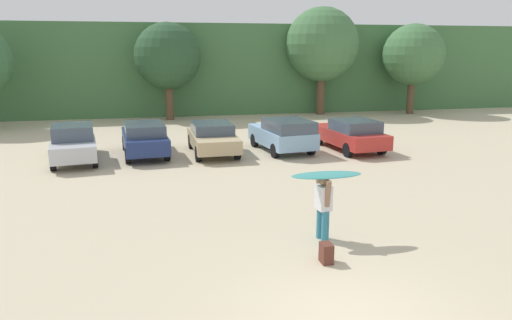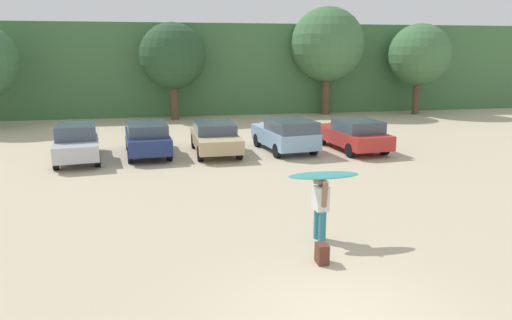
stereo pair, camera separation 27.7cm
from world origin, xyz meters
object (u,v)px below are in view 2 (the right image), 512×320
person_adult (320,204)px  backpack_dropped (322,254)px  parked_car_tan (215,137)px  parked_car_silver (77,142)px  parked_car_red (353,134)px  surfboard_teal (324,175)px  parked_car_sky_blue (286,134)px  parked_car_navy (147,138)px

person_adult → backpack_dropped: person_adult is taller
parked_car_tan → backpack_dropped: (0.99, -12.00, -0.52)m
parked_car_tan → parked_car_silver: bearing=92.0°
parked_car_silver → backpack_dropped: bearing=-157.1°
parked_car_silver → parked_car_red: bearing=-98.8°
person_adult → surfboard_teal: 0.72m
parked_car_silver → parked_car_sky_blue: 9.13m
parked_car_red → backpack_dropped: size_ratio=10.35×
parked_car_navy → surfboard_teal: (4.42, -10.89, 0.86)m
parked_car_red → backpack_dropped: (-5.38, -11.42, -0.54)m
parked_car_navy → parked_car_silver: bearing=95.0°
parked_car_sky_blue → backpack_dropped: parked_car_sky_blue is taller
parked_car_red → person_adult: 11.32m
parked_car_sky_blue → parked_car_silver: bearing=82.6°
parked_car_navy → parked_car_sky_blue: (6.23, -0.45, 0.03)m
parked_car_silver → parked_car_sky_blue: parked_car_silver is taller
person_adult → parked_car_red: bearing=-122.2°
parked_car_sky_blue → person_adult: size_ratio=2.54×
parked_car_silver → parked_car_red: size_ratio=1.01×
parked_car_tan → parked_car_sky_blue: parked_car_sky_blue is taller
parked_car_navy → parked_car_red: (9.37, -0.76, -0.03)m
parked_car_silver → backpack_dropped: 13.56m
parked_car_sky_blue → person_adult: (-1.87, -10.46, 0.11)m
parked_car_sky_blue → surfboard_teal: (-1.81, -10.44, 0.82)m
parked_car_navy → backpack_dropped: parked_car_navy is taller
parked_car_navy → backpack_dropped: bearing=-166.9°
parked_car_silver → parked_car_red: parked_car_silver is taller
parked_car_navy → parked_car_tan: bearing=-98.3°
parked_car_navy → surfboard_teal: size_ratio=2.55×
parked_car_tan → person_adult: bearing=-174.1°
parked_car_sky_blue → parked_car_red: (3.14, -0.31, -0.06)m
person_adult → surfboard_teal: surfboard_teal is taller
person_adult → backpack_dropped: size_ratio=3.66×
parked_car_silver → person_adult: 12.68m
parked_car_silver → person_adult: person_adult is taller
parked_car_navy → parked_car_sky_blue: bearing=-99.1°
parked_car_red → surfboard_teal: surfboard_teal is taller
parked_car_tan → surfboard_teal: size_ratio=2.48×
parked_car_sky_blue → surfboard_teal: surfboard_teal is taller
parked_car_silver → surfboard_teal: bearing=-152.5°
parked_car_navy → person_adult: bearing=-163.2°
parked_car_silver → parked_car_navy: 2.94m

